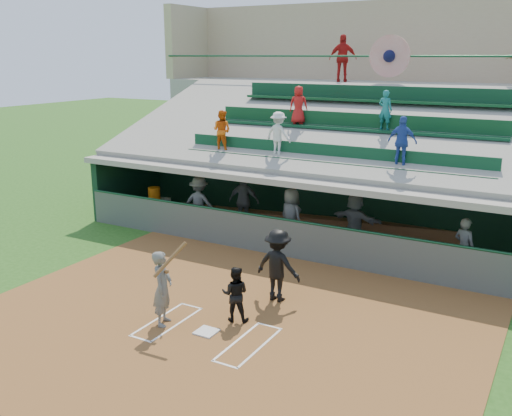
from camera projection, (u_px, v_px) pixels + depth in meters
The scene contains 19 objects.
ground at pixel (206, 333), 11.95m from camera, with size 100.00×100.00×0.00m, color #224E16.
dirt_slab at pixel (219, 323), 12.37m from camera, with size 11.00×9.00×0.02m, color brown.
home_plate at pixel (206, 332), 11.94m from camera, with size 0.43×0.43×0.03m, color silver.
batters_box_chalk at pixel (206, 332), 11.95m from camera, with size 2.65×1.85×0.01m.
dugout_floor at pixel (329, 243), 17.63m from camera, with size 16.00×3.50×0.04m, color gray.
concourse_slab at pixel (396, 142), 22.72m from camera, with size 20.00×3.00×4.60m, color gray.
grandstand at pixel (372, 153), 20.21m from camera, with size 20.40×10.40×7.80m.
batter_at_plate at pixel (163, 288), 12.12m from camera, with size 0.92×0.77×1.95m.
catcher at pixel (235, 294), 12.34m from camera, with size 0.60×0.47×1.24m, color black.
home_umpire at pixel (278, 265), 13.33m from camera, with size 1.12×0.64×1.74m, color black.
dugout_bench at pixel (345, 226), 18.54m from camera, with size 14.60×0.44×0.44m, color #955F36.
white_table at pixel (157, 208), 20.20m from camera, with size 0.79×0.59×0.69m, color silver.
water_cooler at pixel (154, 193), 20.03m from camera, with size 0.42×0.42×0.42m, color orange.
dugout_player_a at pixel (199, 203), 18.76m from camera, with size 1.14×0.65×1.76m, color #595C57.
dugout_player_b at pixel (244, 201), 18.92m from camera, with size 1.06×0.44×1.81m, color #535550.
dugout_player_c at pixel (291, 217), 17.23m from camera, with size 0.85×0.56×1.75m, color #595C57.
dugout_player_d at pixel (355, 221), 16.77m from camera, with size 1.61×0.51×1.73m, color #60625D.
dugout_player_e at pixel (464, 248), 14.69m from camera, with size 0.58×0.38×1.60m, color #51544F.
concourse_staff_a at pixel (343, 58), 22.43m from camera, with size 1.07×0.45×1.82m, color #AB1513.
Camera 1 is at (6.23, -8.95, 5.65)m, focal length 40.00 mm.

